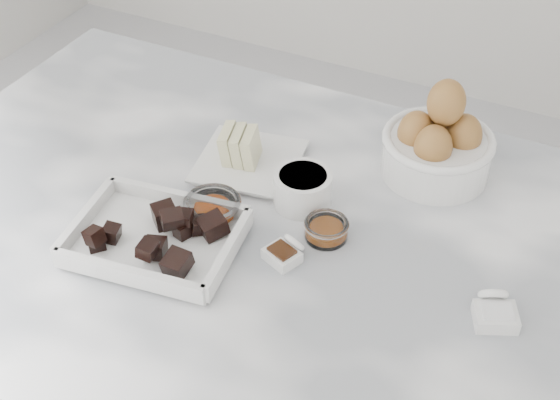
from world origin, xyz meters
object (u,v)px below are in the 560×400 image
Objects in this scene: honey_bowl at (326,229)px; vanilla_spoon at (285,252)px; salt_spoon at (495,311)px; sugar_ramekin at (303,188)px; zest_bowl at (213,209)px; chocolate_dish at (155,233)px; butter_plate at (247,156)px; egg_bowl at (438,144)px.

vanilla_spoon is (-0.03, -0.07, -0.00)m from honey_bowl.
salt_spoon reaches higher than vanilla_spoon.
vanilla_spoon is (0.03, -0.12, -0.02)m from sugar_ramekin.
vanilla_spoon is 0.29m from salt_spoon.
salt_spoon is (0.32, -0.10, -0.02)m from sugar_ramekin.
zest_bowl is at bearing -137.17° from sugar_ramekin.
zest_bowl is 1.26× the size of vanilla_spoon.
zest_bowl reaches higher than vanilla_spoon.
chocolate_dish reaches higher than sugar_ramekin.
butter_plate reaches higher than vanilla_spoon.
vanilla_spoon is (0.18, 0.06, -0.01)m from chocolate_dish.
egg_bowl is at bearing 45.79° from sugar_ramekin.
butter_plate is 0.22m from vanilla_spoon.
honey_bowl is at bearing -28.47° from butter_plate.
chocolate_dish is 2.87× the size of sugar_ramekin.
butter_plate is at bearing 96.35° from zest_bowl.
egg_bowl is at bearing 23.38° from butter_plate.
butter_plate reaches higher than salt_spoon.
zest_bowl is 0.42m from salt_spoon.
chocolate_dish is 0.10m from zest_bowl.
sugar_ramekin is 0.23m from egg_bowl.
egg_bowl is at bearing 66.70° from honey_bowl.
egg_bowl reaches higher than butter_plate.
chocolate_dish is 0.23m from butter_plate.
chocolate_dish is at bearing -161.50° from vanilla_spoon.
butter_plate is 2.79× the size of honey_bowl.
vanilla_spoon is (0.13, -0.03, -0.01)m from zest_bowl.
egg_bowl reaches higher than chocolate_dish.
salt_spoon is at bearing -17.53° from sugar_ramekin.
zest_bowl reaches higher than honey_bowl.
egg_bowl is 0.37m from zest_bowl.
salt_spoon is (0.47, 0.08, -0.01)m from chocolate_dish.
vanilla_spoon is (-0.13, -0.28, -0.04)m from egg_bowl.
butter_plate is 2.13× the size of zest_bowl.
sugar_ramekin is 1.36× the size of honey_bowl.
sugar_ramekin is at bearing 42.83° from zest_bowl.
sugar_ramekin is at bearing 103.81° from vanilla_spoon.
sugar_ramekin is (0.15, 0.18, 0.00)m from chocolate_dish.
egg_bowl is at bearing 44.66° from zest_bowl.
egg_bowl reaches higher than sugar_ramekin.
egg_bowl is at bearing 48.41° from chocolate_dish.
sugar_ramekin is at bearing -134.21° from egg_bowl.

